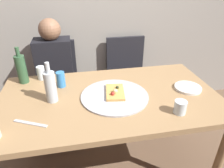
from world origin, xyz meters
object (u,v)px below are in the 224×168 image
(tumbler_far, at_px, (180,107))
(table_knife, at_px, (30,123))
(soda_can, at_px, (61,79))
(chair_right, at_px, (127,72))
(chair_left, at_px, (57,78))
(guest_in_sweater, at_px, (55,74))
(wine_glass, at_px, (41,73))
(wine_bottle, at_px, (21,69))
(pizza_slice_last, at_px, (115,92))
(pizza_tray, at_px, (115,96))
(dining_table, at_px, (110,104))
(beer_bottle, at_px, (51,86))
(plate_stack, at_px, (188,88))

(tumbler_far, height_order, table_knife, tumbler_far)
(soda_can, xyz_separation_m, table_knife, (-0.17, -0.43, -0.06))
(chair_right, bearing_deg, chair_left, 0.00)
(tumbler_far, bearing_deg, guest_in_sweater, 130.69)
(wine_glass, bearing_deg, wine_bottle, -167.85)
(chair_right, bearing_deg, tumbler_far, 92.19)
(guest_in_sweater, bearing_deg, pizza_slice_last, 124.91)
(pizza_tray, distance_m, soda_can, 0.45)
(tumbler_far, relative_size, table_knife, 0.39)
(dining_table, relative_size, pizza_slice_last, 6.75)
(dining_table, height_order, wine_glass, wine_glass)
(dining_table, relative_size, beer_bottle, 5.52)
(dining_table, bearing_deg, chair_right, 66.96)
(tumbler_far, xyz_separation_m, plate_stack, (0.21, 0.27, -0.03))
(wine_bottle, relative_size, tumbler_far, 3.42)
(pizza_tray, relative_size, plate_stack, 2.42)
(wine_bottle, bearing_deg, pizza_slice_last, -25.76)
(dining_table, distance_m, chair_right, 0.93)
(pizza_tray, relative_size, chair_right, 0.54)
(wine_glass, height_order, soda_can, soda_can)
(pizza_tray, distance_m, wine_glass, 0.67)
(pizza_tray, bearing_deg, beer_bottle, 175.84)
(pizza_slice_last, distance_m, tumbler_far, 0.46)
(beer_bottle, distance_m, plate_stack, 1.02)
(wine_glass, height_order, plate_stack, wine_glass)
(chair_left, relative_size, guest_in_sweater, 0.77)
(pizza_slice_last, xyz_separation_m, tumbler_far, (0.36, -0.29, 0.02))
(dining_table, distance_m, guest_in_sweater, 0.82)
(dining_table, height_order, pizza_tray, pizza_tray)
(beer_bottle, height_order, chair_left, beer_bottle)
(dining_table, bearing_deg, wine_glass, 144.53)
(plate_stack, relative_size, table_knife, 0.92)
(soda_can, height_order, chair_left, chair_left)
(chair_right, bearing_deg, plate_stack, 106.29)
(plate_stack, bearing_deg, pizza_slice_last, 177.81)
(wine_glass, xyz_separation_m, plate_stack, (1.12, -0.38, -0.05))
(wine_bottle, distance_m, chair_right, 1.18)
(pizza_tray, relative_size, wine_glass, 4.34)
(beer_bottle, distance_m, table_knife, 0.28)
(dining_table, distance_m, wine_glass, 0.64)
(dining_table, relative_size, table_knife, 7.25)
(wine_glass, xyz_separation_m, table_knife, (-0.01, -0.58, -0.05))
(soda_can, relative_size, guest_in_sweater, 0.10)
(wine_bottle, xyz_separation_m, chair_right, (1.01, 0.50, -0.36))
(tumbler_far, relative_size, wine_glass, 0.77)
(pizza_tray, relative_size, table_knife, 2.22)
(wine_bottle, xyz_separation_m, chair_left, (0.21, 0.50, -0.36))
(dining_table, distance_m, pizza_tray, 0.09)
(beer_bottle, relative_size, chair_right, 0.32)
(dining_table, xyz_separation_m, wine_glass, (-0.51, 0.37, 0.13))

